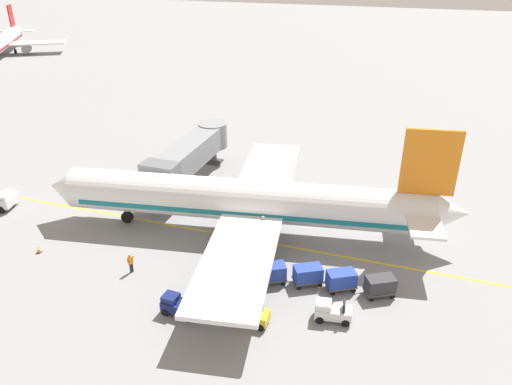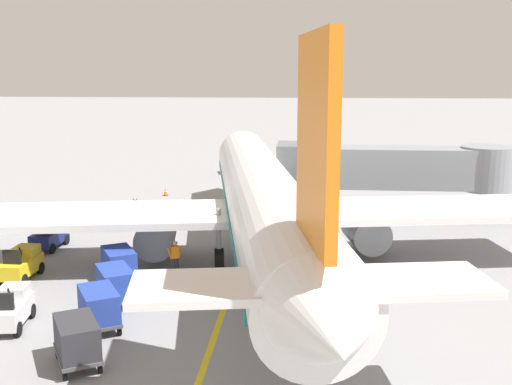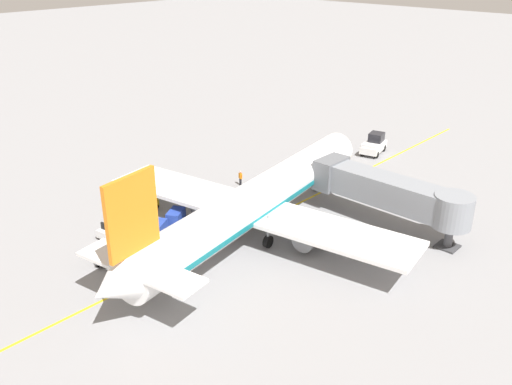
{
  "view_description": "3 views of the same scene",
  "coord_description": "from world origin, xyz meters",
  "px_view_note": "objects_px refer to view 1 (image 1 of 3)",
  "views": [
    {
      "loc": [
        -34.43,
        -14.65,
        23.0
      ],
      "look_at": [
        3.9,
        -1.69,
        2.69
      ],
      "focal_mm": 34.11,
      "sensor_mm": 36.0,
      "label": 1
    },
    {
      "loc": [
        3.19,
        -32.04,
        9.6
      ],
      "look_at": [
        0.4,
        2.9,
        2.56
      ],
      "focal_mm": 42.11,
      "sensor_mm": 36.0,
      "label": 2
    },
    {
      "loc": [
        31.19,
        -34.27,
        23.73
      ],
      "look_at": [
        0.23,
        -1.02,
        3.45
      ],
      "focal_mm": 38.46,
      "sensor_mm": 36.0,
      "label": 3
    }
  ],
  "objects_px": {
    "baggage_tug_spare": "(250,314)",
    "baggage_cart_front": "(272,272)",
    "jet_bridge": "(191,153)",
    "baggage_cart_tail_end": "(380,285)",
    "parked_airliner": "(248,201)",
    "baggage_cart_second_in_train": "(308,274)",
    "ground_crew_loader": "(266,253)",
    "safety_cone_nose_left": "(39,250)",
    "baggage_cart_third_in_train": "(341,279)",
    "baggage_tug_lead": "(332,311)",
    "ground_crew_wing_walker": "(131,262)",
    "distant_taxiing_airliner": "(2,42)",
    "baggage_tug_trailing": "(179,305)"
  },
  "relations": [
    {
      "from": "baggage_tug_lead",
      "to": "baggage_tug_spare",
      "type": "height_order",
      "value": "same"
    },
    {
      "from": "baggage_tug_trailing",
      "to": "baggage_cart_third_in_train",
      "type": "xyz_separation_m",
      "value": [
        6.34,
        -10.31,
        0.24
      ]
    },
    {
      "from": "safety_cone_nose_left",
      "to": "ground_crew_loader",
      "type": "bearing_deg",
      "value": -75.64
    },
    {
      "from": "parked_airliner",
      "to": "baggage_tug_trailing",
      "type": "bearing_deg",
      "value": 175.54
    },
    {
      "from": "ground_crew_wing_walker",
      "to": "ground_crew_loader",
      "type": "height_order",
      "value": "same"
    },
    {
      "from": "baggage_tug_spare",
      "to": "baggage_cart_tail_end",
      "type": "xyz_separation_m",
      "value": [
        5.83,
        -8.13,
        0.24
      ]
    },
    {
      "from": "jet_bridge",
      "to": "baggage_cart_tail_end",
      "type": "bearing_deg",
      "value": -121.63
    },
    {
      "from": "baggage_tug_spare",
      "to": "ground_crew_loader",
      "type": "xyz_separation_m",
      "value": [
        7.14,
        1.09,
        0.24
      ]
    },
    {
      "from": "parked_airliner",
      "to": "jet_bridge",
      "type": "distance_m",
      "value": 12.21
    },
    {
      "from": "parked_airliner",
      "to": "baggage_cart_third_in_train",
      "type": "xyz_separation_m",
      "value": [
        -5.54,
        -9.38,
        -2.24
      ]
    },
    {
      "from": "safety_cone_nose_left",
      "to": "baggage_cart_front",
      "type": "bearing_deg",
      "value": -83.1
    },
    {
      "from": "baggage_cart_second_in_train",
      "to": "ground_crew_loader",
      "type": "distance_m",
      "value": 4.23
    },
    {
      "from": "baggage_cart_third_in_train",
      "to": "distant_taxiing_airliner",
      "type": "distance_m",
      "value": 112.66
    },
    {
      "from": "parked_airliner",
      "to": "baggage_cart_tail_end",
      "type": "xyz_separation_m",
      "value": [
        -5.31,
        -12.21,
        -2.24
      ]
    },
    {
      "from": "baggage_tug_lead",
      "to": "baggage_cart_front",
      "type": "height_order",
      "value": "baggage_tug_lead"
    },
    {
      "from": "baggage_tug_spare",
      "to": "safety_cone_nose_left",
      "type": "xyz_separation_m",
      "value": [
        2.36,
        19.73,
        -0.42
      ]
    },
    {
      "from": "baggage_tug_spare",
      "to": "baggage_cart_third_in_train",
      "type": "xyz_separation_m",
      "value": [
        5.6,
        -5.3,
        0.24
      ]
    },
    {
      "from": "baggage_cart_front",
      "to": "ground_crew_wing_walker",
      "type": "relative_size",
      "value": 1.69
    },
    {
      "from": "baggage_tug_lead",
      "to": "baggage_tug_trailing",
      "type": "xyz_separation_m",
      "value": [
        -2.84,
        10.28,
        0.0
      ]
    },
    {
      "from": "parked_airliner",
      "to": "baggage_cart_tail_end",
      "type": "relative_size",
      "value": 13.05
    },
    {
      "from": "baggage_cart_front",
      "to": "ground_crew_loader",
      "type": "distance_m",
      "value": 2.66
    },
    {
      "from": "baggage_tug_trailing",
      "to": "baggage_cart_front",
      "type": "bearing_deg",
      "value": -42.9
    },
    {
      "from": "jet_bridge",
      "to": "ground_crew_loader",
      "type": "height_order",
      "value": "jet_bridge"
    },
    {
      "from": "baggage_tug_lead",
      "to": "ground_crew_wing_walker",
      "type": "xyz_separation_m",
      "value": [
        0.37,
        16.07,
        0.24
      ]
    },
    {
      "from": "baggage_cart_front",
      "to": "baggage_cart_third_in_train",
      "type": "height_order",
      "value": "same"
    },
    {
      "from": "parked_airliner",
      "to": "safety_cone_nose_left",
      "type": "xyz_separation_m",
      "value": [
        -8.77,
        15.65,
        -2.9
      ]
    },
    {
      "from": "parked_airliner",
      "to": "jet_bridge",
      "type": "relative_size",
      "value": 2.44
    },
    {
      "from": "baggage_cart_second_in_train",
      "to": "distant_taxiing_airliner",
      "type": "xyz_separation_m",
      "value": [
        64.27,
        90.1,
        2.08
      ]
    },
    {
      "from": "baggage_tug_spare",
      "to": "ground_crew_loader",
      "type": "distance_m",
      "value": 7.22
    },
    {
      "from": "jet_bridge",
      "to": "safety_cone_nose_left",
      "type": "distance_m",
      "value": 18.15
    },
    {
      "from": "baggage_tug_trailing",
      "to": "baggage_cart_third_in_train",
      "type": "height_order",
      "value": "baggage_tug_trailing"
    },
    {
      "from": "parked_airliner",
      "to": "distant_taxiing_airliner",
      "type": "xyz_separation_m",
      "value": [
        58.57,
        83.23,
        -0.16
      ]
    },
    {
      "from": "baggage_tug_lead",
      "to": "jet_bridge",
      "type": "bearing_deg",
      "value": 47.69
    },
    {
      "from": "jet_bridge",
      "to": "ground_crew_loader",
      "type": "bearing_deg",
      "value": -134.18
    },
    {
      "from": "baggage_tug_lead",
      "to": "baggage_tug_trailing",
      "type": "distance_m",
      "value": 10.67
    },
    {
      "from": "baggage_cart_second_in_train",
      "to": "baggage_cart_third_in_train",
      "type": "distance_m",
      "value": 2.52
    },
    {
      "from": "baggage_cart_third_in_train",
      "to": "baggage_cart_tail_end",
      "type": "distance_m",
      "value": 2.84
    },
    {
      "from": "jet_bridge",
      "to": "baggage_cart_second_in_train",
      "type": "relative_size",
      "value": 5.36
    },
    {
      "from": "baggage_tug_lead",
      "to": "baggage_cart_front",
      "type": "xyz_separation_m",
      "value": [
        2.67,
        5.17,
        0.24
      ]
    },
    {
      "from": "ground_crew_loader",
      "to": "distant_taxiing_airliner",
      "type": "xyz_separation_m",
      "value": [
        62.57,
        86.23,
        2.07
      ]
    },
    {
      "from": "jet_bridge",
      "to": "baggage_cart_tail_end",
      "type": "height_order",
      "value": "jet_bridge"
    },
    {
      "from": "baggage_tug_lead",
      "to": "baggage_cart_front",
      "type": "relative_size",
      "value": 0.93
    },
    {
      "from": "baggage_tug_spare",
      "to": "baggage_cart_front",
      "type": "bearing_deg",
      "value": -1.29
    },
    {
      "from": "baggage_tug_trailing",
      "to": "safety_cone_nose_left",
      "type": "height_order",
      "value": "baggage_tug_trailing"
    },
    {
      "from": "parked_airliner",
      "to": "baggage_cart_third_in_train",
      "type": "relative_size",
      "value": 13.05
    },
    {
      "from": "baggage_tug_trailing",
      "to": "baggage_cart_second_in_train",
      "type": "xyz_separation_m",
      "value": [
        6.17,
        -7.79,
        0.24
      ]
    },
    {
      "from": "jet_bridge",
      "to": "baggage_cart_front",
      "type": "distance_m",
      "value": 19.81
    },
    {
      "from": "baggage_cart_third_in_train",
      "to": "ground_crew_wing_walker",
      "type": "xyz_separation_m",
      "value": [
        -3.13,
        16.1,
        0.0
      ]
    },
    {
      "from": "baggage_tug_trailing",
      "to": "jet_bridge",
      "type": "bearing_deg",
      "value": 22.88
    },
    {
      "from": "baggage_cart_third_in_train",
      "to": "distant_taxiing_airliner",
      "type": "height_order",
      "value": "distant_taxiing_airliner"
    }
  ]
}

